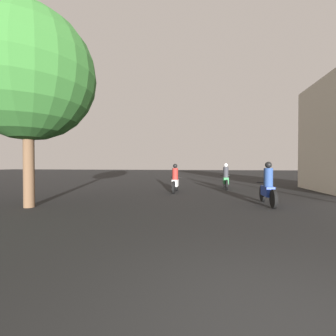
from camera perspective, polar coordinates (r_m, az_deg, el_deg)
The scene contains 4 objects.
motorcycle_blue at distance 9.26m, azimuth 24.01°, elevation -4.60°, with size 0.60×2.13×1.62m.
motorcycle_white at distance 12.32m, azimuth 1.86°, elevation -3.24°, with size 0.60×1.92×1.56m.
motorcycle_green at distance 14.64m, azimuth 14.44°, elevation -2.59°, with size 0.60×2.01×1.60m.
street_tree at distance 9.85m, azimuth -32.02°, elevation 19.40°, with size 4.61×4.61×6.98m.
Camera 1 is at (-0.75, -1.83, 1.52)m, focal length 24.00 mm.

